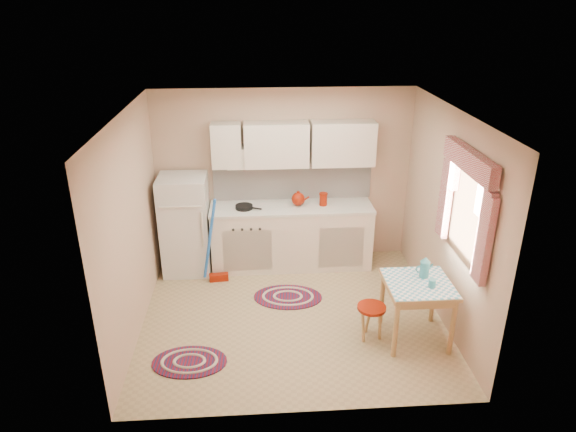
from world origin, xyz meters
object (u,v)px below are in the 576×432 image
object	(u,v)px
base_cabinets	(291,237)
stool	(371,322)
fridge	(185,225)
table	(416,311)

from	to	relation	value
base_cabinets	stool	xyz separation A→B (m)	(0.77, -1.81, -0.23)
fridge	table	world-z (taller)	fridge
fridge	table	xyz separation A→B (m)	(2.74, -1.79, -0.34)
table	stool	world-z (taller)	table
fridge	base_cabinets	xyz separation A→B (m)	(1.48, 0.05, -0.26)
fridge	stool	bearing A→B (deg)	-38.05
table	stool	bearing A→B (deg)	176.08
fridge	base_cabinets	world-z (taller)	fridge
fridge	table	distance (m)	3.29
table	stool	size ratio (longest dim) A/B	1.71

